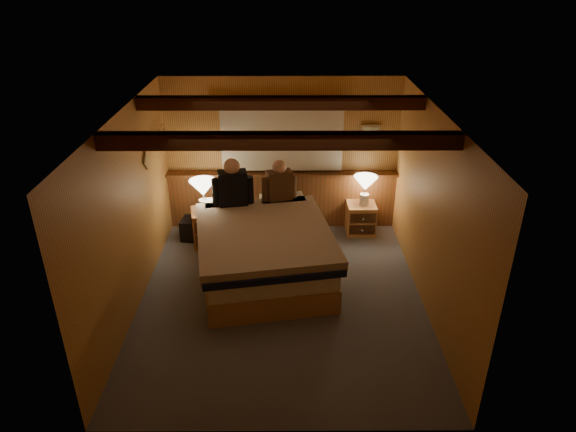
{
  "coord_description": "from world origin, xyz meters",
  "views": [
    {
      "loc": [
        0.06,
        -5.45,
        3.91
      ],
      "look_at": [
        0.08,
        0.4,
        0.98
      ],
      "focal_mm": 32.0,
      "sensor_mm": 36.0,
      "label": 1
    }
  ],
  "objects_px": {
    "bed": "(264,250)",
    "lamp_left": "(203,190)",
    "nightstand_right": "(361,218)",
    "duffel_bag": "(200,229)",
    "nightstand_left": "(209,227)",
    "person_left": "(233,186)",
    "lamp_right": "(365,185)",
    "person_right": "(279,183)"
  },
  "relations": [
    {
      "from": "nightstand_left",
      "to": "lamp_right",
      "type": "distance_m",
      "value": 2.47
    },
    {
      "from": "duffel_bag",
      "to": "nightstand_right",
      "type": "bearing_deg",
      "value": 12.32
    },
    {
      "from": "duffel_bag",
      "to": "person_right",
      "type": "bearing_deg",
      "value": 0.45
    },
    {
      "from": "nightstand_left",
      "to": "lamp_left",
      "type": "height_order",
      "value": "lamp_left"
    },
    {
      "from": "bed",
      "to": "lamp_right",
      "type": "distance_m",
      "value": 2.0
    },
    {
      "from": "person_left",
      "to": "duffel_bag",
      "type": "relative_size",
      "value": 1.21
    },
    {
      "from": "bed",
      "to": "nightstand_left",
      "type": "height_order",
      "value": "bed"
    },
    {
      "from": "nightstand_right",
      "to": "duffel_bag",
      "type": "relative_size",
      "value": 0.82
    },
    {
      "from": "nightstand_right",
      "to": "lamp_right",
      "type": "relative_size",
      "value": 1.04
    },
    {
      "from": "bed",
      "to": "duffel_bag",
      "type": "distance_m",
      "value": 1.47
    },
    {
      "from": "person_left",
      "to": "duffel_bag",
      "type": "xyz_separation_m",
      "value": [
        -0.58,
        0.33,
        -0.86
      ]
    },
    {
      "from": "person_left",
      "to": "lamp_left",
      "type": "bearing_deg",
      "value": 149.44
    },
    {
      "from": "bed",
      "to": "person_left",
      "type": "bearing_deg",
      "value": 113.06
    },
    {
      "from": "bed",
      "to": "nightstand_left",
      "type": "distance_m",
      "value": 1.24
    },
    {
      "from": "nightstand_right",
      "to": "person_left",
      "type": "distance_m",
      "value": 2.16
    },
    {
      "from": "bed",
      "to": "person_left",
      "type": "xyz_separation_m",
      "value": [
        -0.45,
        0.69,
        0.64
      ]
    },
    {
      "from": "lamp_right",
      "to": "person_left",
      "type": "height_order",
      "value": "person_left"
    },
    {
      "from": "lamp_right",
      "to": "person_right",
      "type": "distance_m",
      "value": 1.37
    },
    {
      "from": "person_right",
      "to": "duffel_bag",
      "type": "relative_size",
      "value": 1.07
    },
    {
      "from": "person_right",
      "to": "bed",
      "type": "bearing_deg",
      "value": -121.0
    },
    {
      "from": "nightstand_right",
      "to": "lamp_right",
      "type": "distance_m",
      "value": 0.58
    },
    {
      "from": "bed",
      "to": "lamp_right",
      "type": "bearing_deg",
      "value": 28.67
    },
    {
      "from": "nightstand_left",
      "to": "person_right",
      "type": "bearing_deg",
      "value": -13.51
    },
    {
      "from": "lamp_left",
      "to": "lamp_right",
      "type": "distance_m",
      "value": 2.46
    },
    {
      "from": "nightstand_left",
      "to": "lamp_right",
      "type": "bearing_deg",
      "value": -4.18
    },
    {
      "from": "nightstand_right",
      "to": "duffel_bag",
      "type": "bearing_deg",
      "value": -175.82
    },
    {
      "from": "lamp_left",
      "to": "person_left",
      "type": "bearing_deg",
      "value": -20.64
    },
    {
      "from": "person_left",
      "to": "person_right",
      "type": "distance_m",
      "value": 0.68
    },
    {
      "from": "nightstand_left",
      "to": "duffel_bag",
      "type": "height_order",
      "value": "nightstand_left"
    },
    {
      "from": "nightstand_left",
      "to": "lamp_right",
      "type": "xyz_separation_m",
      "value": [
        2.38,
        0.33,
        0.55
      ]
    },
    {
      "from": "bed",
      "to": "lamp_left",
      "type": "distance_m",
      "value": 1.35
    },
    {
      "from": "bed",
      "to": "nightstand_left",
      "type": "xyz_separation_m",
      "value": [
        -0.86,
        0.89,
        -0.12
      ]
    },
    {
      "from": "nightstand_left",
      "to": "bed",
      "type": "bearing_deg",
      "value": -57.97
    },
    {
      "from": "nightstand_right",
      "to": "person_left",
      "type": "bearing_deg",
      "value": -165.07
    },
    {
      "from": "lamp_right",
      "to": "person_right",
      "type": "relative_size",
      "value": 0.74
    },
    {
      "from": "nightstand_right",
      "to": "duffel_bag",
      "type": "distance_m",
      "value": 2.53
    },
    {
      "from": "lamp_right",
      "to": "duffel_bag",
      "type": "distance_m",
      "value": 2.64
    },
    {
      "from": "nightstand_left",
      "to": "duffel_bag",
      "type": "relative_size",
      "value": 0.98
    },
    {
      "from": "nightstand_right",
      "to": "lamp_left",
      "type": "distance_m",
      "value": 2.51
    },
    {
      "from": "person_left",
      "to": "person_right",
      "type": "height_order",
      "value": "person_left"
    },
    {
      "from": "lamp_left",
      "to": "nightstand_left",
      "type": "bearing_deg",
      "value": 30.53
    },
    {
      "from": "bed",
      "to": "lamp_left",
      "type": "height_order",
      "value": "lamp_left"
    }
  ]
}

